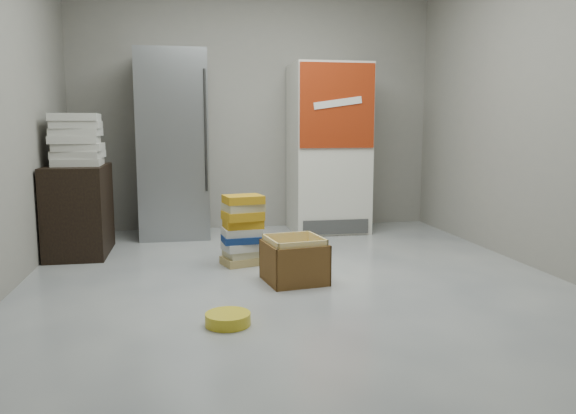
{
  "coord_description": "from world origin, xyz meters",
  "views": [
    {
      "loc": [
        -0.77,
        -3.82,
        1.15
      ],
      "look_at": [
        0.05,
        0.7,
        0.48
      ],
      "focal_mm": 35.0,
      "sensor_mm": 36.0,
      "label": 1
    }
  ],
  "objects_px": {
    "steel_fridge": "(173,145)",
    "coke_cooler": "(328,148)",
    "cardboard_box": "(294,263)",
    "phonebook_stack_main": "(243,230)",
    "wood_shelf": "(79,210)"
  },
  "relations": [
    {
      "from": "steel_fridge",
      "to": "coke_cooler",
      "type": "xyz_separation_m",
      "value": [
        1.65,
        -0.01,
        -0.05
      ]
    },
    {
      "from": "coke_cooler",
      "to": "cardboard_box",
      "type": "bearing_deg",
      "value": -110.96
    },
    {
      "from": "steel_fridge",
      "to": "phonebook_stack_main",
      "type": "distance_m",
      "value": 1.63
    },
    {
      "from": "steel_fridge",
      "to": "wood_shelf",
      "type": "height_order",
      "value": "steel_fridge"
    },
    {
      "from": "phonebook_stack_main",
      "to": "cardboard_box",
      "type": "relative_size",
      "value": 1.22
    },
    {
      "from": "wood_shelf",
      "to": "cardboard_box",
      "type": "bearing_deg",
      "value": -35.71
    },
    {
      "from": "steel_fridge",
      "to": "coke_cooler",
      "type": "relative_size",
      "value": 1.06
    },
    {
      "from": "phonebook_stack_main",
      "to": "cardboard_box",
      "type": "bearing_deg",
      "value": -76.02
    },
    {
      "from": "steel_fridge",
      "to": "cardboard_box",
      "type": "bearing_deg",
      "value": -65.54
    },
    {
      "from": "steel_fridge",
      "to": "cardboard_box",
      "type": "distance_m",
      "value": 2.31
    },
    {
      "from": "steel_fridge",
      "to": "wood_shelf",
      "type": "xyz_separation_m",
      "value": [
        -0.83,
        -0.73,
        -0.55
      ]
    },
    {
      "from": "wood_shelf",
      "to": "phonebook_stack_main",
      "type": "relative_size",
      "value": 1.37
    },
    {
      "from": "steel_fridge",
      "to": "cardboard_box",
      "type": "height_order",
      "value": "steel_fridge"
    },
    {
      "from": "steel_fridge",
      "to": "wood_shelf",
      "type": "bearing_deg",
      "value": -138.69
    },
    {
      "from": "steel_fridge",
      "to": "phonebook_stack_main",
      "type": "relative_size",
      "value": 3.26
    }
  ]
}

